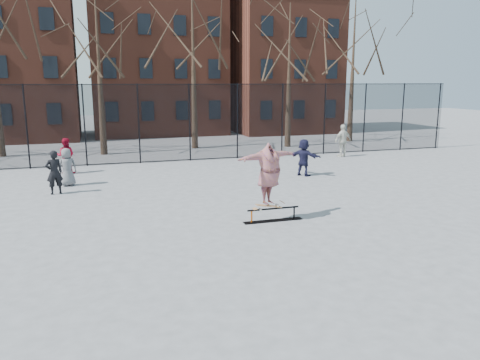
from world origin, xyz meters
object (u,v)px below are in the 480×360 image
object	(u,v)px
skateboard	(269,207)
bystander_grey	(67,167)
skate_rail	(273,216)
bystander_white	(343,141)
skater	(269,175)
bystander_red	(66,156)
bystander_black	(54,172)
bystander_navy	(304,157)

from	to	relation	value
skateboard	bystander_grey	distance (m)	9.15
bystander_grey	skateboard	bearing A→B (deg)	115.56
skate_rail	bystander_white	world-z (taller)	bystander_white
skate_rail	bystander_grey	distance (m)	9.26
skater	bystander_red	world-z (taller)	skater
bystander_black	bystander_navy	world-z (taller)	bystander_navy
skateboard	bystander_black	xyz separation A→B (m)	(-6.30, 5.63, 0.36)
skateboard	bystander_black	size ratio (longest dim) A/B	0.53
skate_rail	bystander_red	world-z (taller)	bystander_red
skate_rail	skater	distance (m)	1.26
skateboard	skater	size ratio (longest dim) A/B	0.39
skateboard	bystander_red	distance (m)	11.48
skater	bystander_red	size ratio (longest dim) A/B	1.38
skate_rail	bystander_black	bearing A→B (deg)	138.88
skater	bystander_red	bearing A→B (deg)	99.47
skateboard	bystander_black	distance (m)	8.46
bystander_white	bystander_navy	size ratio (longest dim) A/B	1.09
skate_rail	bystander_grey	bearing A→B (deg)	131.01
skate_rail	bystander_navy	size ratio (longest dim) A/B	1.12
bystander_navy	skate_rail	bearing A→B (deg)	112.57
bystander_red	bystander_white	size ratio (longest dim) A/B	0.90
bystander_grey	bystander_navy	distance (m)	9.92
skate_rail	bystander_red	xyz separation A→B (m)	(-6.23, 9.73, 0.65)
bystander_grey	bystander_navy	size ratio (longest dim) A/B	0.93
bystander_grey	bystander_black	world-z (taller)	bystander_black
bystander_grey	bystander_navy	xyz separation A→B (m)	(9.87, -0.96, 0.06)
skateboard	bystander_grey	size ratio (longest dim) A/B	0.57
skater	bystander_white	distance (m)	13.20
skateboard	bystander_navy	size ratio (longest dim) A/B	0.53
skate_rail	bystander_grey	xyz separation A→B (m)	(-6.07, 6.98, 0.60)
skater	bystander_grey	distance (m)	9.17
skater	bystander_white	world-z (taller)	skater
bystander_black	bystander_navy	xyz separation A→B (m)	(10.26, 0.39, 0.00)
skateboard	skater	world-z (taller)	skater
bystander_grey	bystander_navy	world-z (taller)	bystander_navy
skate_rail	skateboard	distance (m)	0.33
skate_rail	bystander_navy	distance (m)	7.15
bystander_grey	bystander_white	bearing A→B (deg)	178.20
bystander_white	bystander_navy	world-z (taller)	bystander_white
skate_rail	skater	bearing A→B (deg)	180.00
skater	bystander_white	size ratio (longest dim) A/B	1.24
skater	skate_rail	bearing A→B (deg)	-22.56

